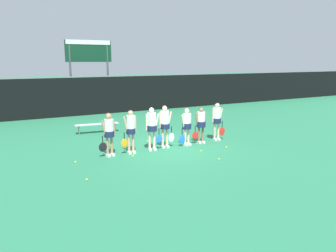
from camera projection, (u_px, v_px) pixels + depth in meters
The scene contains 21 objects.
ground_plane at pixel (167, 148), 13.80m from camera, with size 140.00×140.00×0.00m, color #26724C.
fence_windscreen at pixel (97, 95), 22.09m from camera, with size 60.00×0.08×2.60m.
scoreboard at pixel (89, 57), 22.82m from camera, with size 3.23×0.15×4.99m.
bench_courtside at pixel (97, 125), 16.50m from camera, with size 2.20×0.63×0.47m.
player_0 at pixel (109, 131), 12.39m from camera, with size 0.68×0.39×1.67m.
player_1 at pixel (131, 128), 12.75m from camera, with size 0.64×0.36×1.74m.
player_2 at pixel (152, 125), 13.21m from camera, with size 0.68×0.41×1.76m.
player_3 at pixel (165, 123), 13.62m from camera, with size 0.68×0.41×1.78m.
player_4 at pixel (187, 124), 13.98m from camera, with size 0.65×0.37×1.61m.
player_5 at pixel (201, 122), 14.37m from camera, with size 0.68×0.40×1.61m.
player_6 at pixel (217, 118), 14.91m from camera, with size 0.69×0.39×1.74m.
tennis_ball_0 at pixel (202, 137), 15.51m from camera, with size 0.07×0.07×0.07m, color #CCE033.
tennis_ball_1 at pixel (110, 145), 14.03m from camera, with size 0.07×0.07×0.07m, color #CCE033.
tennis_ball_2 at pixel (201, 151), 13.14m from camera, with size 0.07×0.07×0.07m, color #CCE033.
tennis_ball_3 at pixel (166, 143), 14.46m from camera, with size 0.06×0.06×0.06m, color #CCE033.
tennis_ball_4 at pixel (226, 147), 13.72m from camera, with size 0.07×0.07×0.07m, color #CCE033.
tennis_ball_5 at pixel (75, 162), 11.71m from camera, with size 0.07×0.07×0.07m, color #CCE033.
tennis_ball_6 at pixel (87, 180), 9.98m from camera, with size 0.07×0.07×0.07m, color #CCE033.
tennis_ball_7 at pixel (147, 141), 14.75m from camera, with size 0.06×0.06×0.06m, color #CCE033.
tennis_ball_8 at pixel (219, 159), 12.07m from camera, with size 0.07×0.07×0.07m, color #CCE033.
tennis_ball_9 at pixel (133, 156), 12.45m from camera, with size 0.07×0.07×0.07m, color #CCE033.
Camera 1 is at (-6.39, -11.73, 3.60)m, focal length 35.00 mm.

